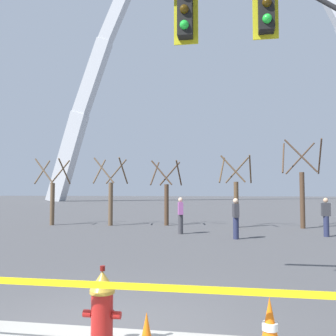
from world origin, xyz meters
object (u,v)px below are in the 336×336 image
Objects in this scene: traffic_signal_gantry at (332,47)px; monument_arch at (218,58)px; pedestrian_walking_left at (181,215)px; pedestrian_walking_right at (326,217)px; fire_hydrant at (102,310)px; traffic_cone_by_hydrant at (270,332)px; pedestrian_standing_center at (236,218)px.

monument_arch is (-3.40, 54.94, 20.06)m from traffic_signal_gantry.
pedestrian_walking_right is (6.04, 0.04, 0.00)m from pedestrian_walking_left.
fire_hydrant is 0.62× the size of pedestrian_walking_left.
fire_hydrant is at bearing -89.81° from monument_arch.
traffic_signal_gantry is at bearing -102.71° from pedestrian_walking_right.
pedestrian_walking_right is at bearing 73.61° from traffic_cone_by_hydrant.
fire_hydrant is 5.38m from traffic_signal_gantry.
traffic_signal_gantry is 4.04× the size of pedestrian_walking_right.
pedestrian_walking_left is at bearing -179.61° from pedestrian_walking_right.
pedestrian_walking_left is 1.00× the size of pedestrian_standing_center.
fire_hydrant is 0.62× the size of pedestrian_walking_right.
monument_arch is 37.99× the size of pedestrian_walking_left.
traffic_signal_gantry is 4.04× the size of pedestrian_walking_left.
pedestrian_walking_left is (-2.55, 11.81, 0.46)m from traffic_cone_by_hydrant.
pedestrian_standing_center is (-0.19, 10.46, 0.46)m from traffic_cone_by_hydrant.
traffic_signal_gantry is 9.17m from pedestrian_standing_center.
traffic_cone_by_hydrant is at bearing -87.87° from monument_arch.
pedestrian_standing_center is at bearing -159.32° from pedestrian_walking_right.
pedestrian_walking_left is at bearing 102.19° from traffic_cone_by_hydrant.
traffic_signal_gantry reaches higher than traffic_cone_by_hydrant.
pedestrian_standing_center is at bearing -87.63° from monument_arch.
fire_hydrant is 10.55m from pedestrian_standing_center.
traffic_signal_gantry is 10.58m from pedestrian_walking_right.
pedestrian_walking_left is 1.00× the size of pedestrian_walking_right.
pedestrian_standing_center is (1.92, -46.58, -23.51)m from monument_arch.
pedestrian_walking_left is at bearing 150.29° from pedestrian_standing_center.
monument_arch reaches higher than traffic_cone_by_hydrant.
pedestrian_walking_left and pedestrian_walking_right have the same top height.
pedestrian_walking_right is at bearing 77.29° from traffic_signal_gantry.
pedestrian_walking_left is at bearing 111.56° from traffic_signal_gantry.
traffic_cone_by_hydrant is 0.11× the size of traffic_signal_gantry.
traffic_signal_gantry is at bearing -79.98° from pedestrian_standing_center.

